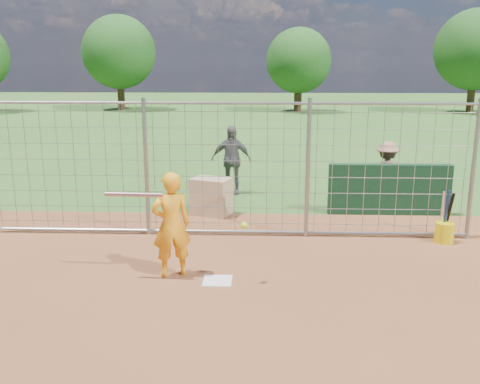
{
  "coord_description": "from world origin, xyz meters",
  "views": [
    {
      "loc": [
        0.65,
        -7.69,
        3.23
      ],
      "look_at": [
        0.3,
        0.8,
        1.15
      ],
      "focal_mm": 40.0,
      "sensor_mm": 36.0,
      "label": 1
    }
  ],
  "objects_px": {
    "equipment_bin": "(211,197)",
    "bucket_with_bats": "(444,230)",
    "bystander_b": "(231,160)",
    "bystander_c": "(386,174)",
    "batter": "(171,225)"
  },
  "relations": [
    {
      "from": "bystander_b",
      "to": "equipment_bin",
      "type": "height_order",
      "value": "bystander_b"
    },
    {
      "from": "equipment_bin",
      "to": "bucket_with_bats",
      "type": "distance_m",
      "value": 4.74
    },
    {
      "from": "bucket_with_bats",
      "to": "bystander_c",
      "type": "bearing_deg",
      "value": 101.42
    },
    {
      "from": "bystander_c",
      "to": "bucket_with_bats",
      "type": "relative_size",
      "value": 1.53
    },
    {
      "from": "equipment_bin",
      "to": "bucket_with_bats",
      "type": "height_order",
      "value": "bucket_with_bats"
    },
    {
      "from": "batter",
      "to": "bystander_c",
      "type": "height_order",
      "value": "batter"
    },
    {
      "from": "equipment_bin",
      "to": "bucket_with_bats",
      "type": "xyz_separation_m",
      "value": [
        4.43,
        -1.67,
        -0.15
      ]
    },
    {
      "from": "bucket_with_bats",
      "to": "bystander_b",
      "type": "bearing_deg",
      "value": 138.63
    },
    {
      "from": "bystander_b",
      "to": "equipment_bin",
      "type": "relative_size",
      "value": 2.14
    },
    {
      "from": "equipment_bin",
      "to": "bystander_c",
      "type": "bearing_deg",
      "value": 32.76
    },
    {
      "from": "bystander_c",
      "to": "bucket_with_bats",
      "type": "xyz_separation_m",
      "value": [
        0.51,
        -2.55,
        -0.5
      ]
    },
    {
      "from": "batter",
      "to": "equipment_bin",
      "type": "relative_size",
      "value": 2.05
    },
    {
      "from": "bystander_b",
      "to": "bucket_with_bats",
      "type": "bearing_deg",
      "value": -36.03
    },
    {
      "from": "bystander_c",
      "to": "bucket_with_bats",
      "type": "height_order",
      "value": "bystander_c"
    },
    {
      "from": "bystander_b",
      "to": "bucket_with_bats",
      "type": "relative_size",
      "value": 1.75
    }
  ]
}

